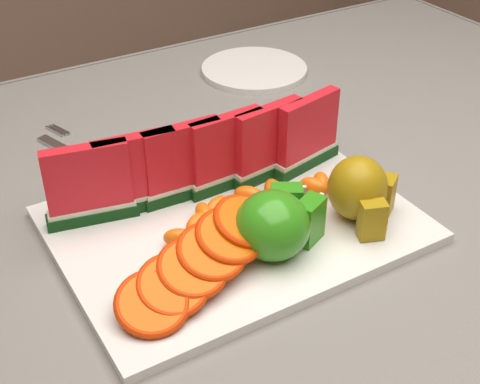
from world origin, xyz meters
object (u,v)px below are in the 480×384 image
platter (234,224)px  fork (77,155)px  apple_cluster (277,223)px  side_plate (254,70)px  pear_cluster (360,190)px

platter → fork: platter is taller
apple_cluster → side_plate: bearing=60.9°
apple_cluster → fork: (-0.12, 0.32, -0.04)m
fork → apple_cluster: bearing=-69.7°
pear_cluster → side_plate: size_ratio=0.46×
apple_cluster → fork: bearing=110.3°
apple_cluster → side_plate: apple_cluster is taller
platter → fork: 0.27m
fork → pear_cluster: bearing=-54.4°
apple_cluster → pear_cluster: 0.11m
fork → platter: bearing=-67.7°
pear_cluster → apple_cluster: bearing=178.8°
platter → pear_cluster: pear_cluster is taller
apple_cluster → side_plate: (0.24, 0.43, -0.04)m
apple_cluster → side_plate: size_ratio=0.57×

